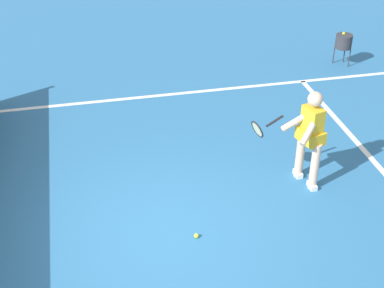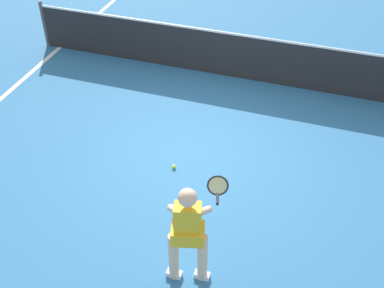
% 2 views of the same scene
% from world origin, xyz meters
% --- Properties ---
extents(ground_plane, '(25.54, 25.54, 0.00)m').
position_xyz_m(ground_plane, '(0.00, 0.00, 0.00)').
color(ground_plane, teal).
extents(sideline_right_marking, '(0.10, 17.64, 0.01)m').
position_xyz_m(sideline_right_marking, '(4.10, 0.00, 0.00)').
color(sideline_right_marking, white).
rests_on(sideline_right_marking, ground).
extents(tennis_player, '(0.67, 1.07, 1.55)m').
position_xyz_m(tennis_player, '(0.73, -2.37, 0.85)').
color(tennis_player, beige).
rests_on(tennis_player, ground).
extents(tennis_ball_near, '(0.07, 0.07, 0.07)m').
position_xyz_m(tennis_ball_near, '(-0.18, -0.48, 0.03)').
color(tennis_ball_near, '#D1E533').
rests_on(tennis_ball_near, ground).
extents(ball_hopper, '(0.36, 0.36, 0.74)m').
position_xyz_m(ball_hopper, '(4.73, -4.87, 0.55)').
color(ball_hopper, '#333338').
rests_on(ball_hopper, ground).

